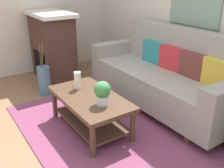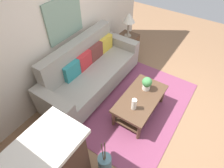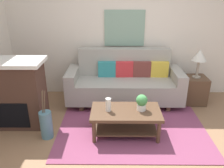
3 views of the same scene
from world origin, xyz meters
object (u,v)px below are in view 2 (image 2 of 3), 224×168
throw_pillow_mustard (105,44)px  floor_vase (105,165)px  couch (90,73)px  side_table (127,46)px  coffee_table (140,102)px  framed_painting (64,19)px  tabletop_vase (134,104)px  throw_pillow_crimson (84,61)px  potted_plant_tabletop (147,83)px  throw_pillow_maroon (95,52)px  table_lamp (129,19)px  throw_pillow_teal (72,71)px

throw_pillow_mustard → floor_vase: bearing=-145.4°
couch → side_table: size_ratio=4.07×
coffee_table → framed_painting: size_ratio=1.34×
throw_pillow_mustard → tabletop_vase: throw_pillow_mustard is taller
throw_pillow_crimson → coffee_table: bearing=-91.1°
potted_plant_tabletop → side_table: 1.67m
throw_pillow_maroon → table_lamp: bearing=-7.5°
throw_pillow_maroon → tabletop_vase: throw_pillow_maroon is taller
throw_pillow_teal → side_table: throw_pillow_teal is taller
throw_pillow_maroon → tabletop_vase: size_ratio=1.69×
potted_plant_tabletop → floor_vase: (-1.50, -0.13, -0.35)m
throw_pillow_maroon → throw_pillow_mustard: (0.36, 0.00, 0.00)m
throw_pillow_crimson → potted_plant_tabletop: size_ratio=1.37×
coffee_table → throw_pillow_maroon: bearing=73.3°
tabletop_vase → table_lamp: (1.74, 1.14, 0.46)m
coffee_table → table_lamp: table_lamp is taller
potted_plant_tabletop → framed_painting: framed_painting is taller
side_table → table_lamp: table_lamp is taller
potted_plant_tabletop → floor_vase: bearing=-175.2°
couch → throw_pillow_maroon: 0.45m
couch → side_table: 1.45m
throw_pillow_teal → potted_plant_tabletop: (0.58, -1.25, -0.11)m
couch → floor_vase: couch is taller
floor_vase → framed_painting: size_ratio=0.55×
throw_pillow_mustard → throw_pillow_teal: bearing=180.0°
throw_pillow_crimson → potted_plant_tabletop: (0.22, -1.25, -0.11)m
throw_pillow_teal → coffee_table: 1.36m
throw_pillow_crimson → throw_pillow_mustard: size_ratio=1.00×
throw_pillow_teal → throw_pillow_maroon: (0.71, 0.00, 0.00)m
throw_pillow_teal → potted_plant_tabletop: bearing=-65.2°
throw_pillow_teal → throw_pillow_mustard: bearing=0.0°
throw_pillow_mustard → side_table: bearing=-11.1°
potted_plant_tabletop → throw_pillow_crimson: bearing=100.0°
throw_pillow_teal → floor_vase: throw_pillow_teal is taller
throw_pillow_crimson → tabletop_vase: 1.32m
tabletop_vase → throw_pillow_crimson: bearing=76.8°
throw_pillow_teal → floor_vase: 1.72m
throw_pillow_teal → tabletop_vase: throw_pillow_teal is taller
couch → table_lamp: 1.55m
framed_painting → throw_pillow_mustard: bearing=-25.5°
throw_pillow_crimson → potted_plant_tabletop: throw_pillow_crimson is taller
tabletop_vase → table_lamp: size_ratio=0.37×
couch → tabletop_vase: (-0.30, -1.16, 0.11)m
couch → side_table: bearing=-0.7°
throw_pillow_crimson → throw_pillow_maroon: 0.36m
tabletop_vase → table_lamp: table_lamp is taller
throw_pillow_maroon → potted_plant_tabletop: bearing=-96.3°
throw_pillow_mustard → framed_painting: (-0.71, 0.34, 0.77)m
throw_pillow_mustard → table_lamp: table_lamp is taller
potted_plant_tabletop → tabletop_vase: bearing=-176.6°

